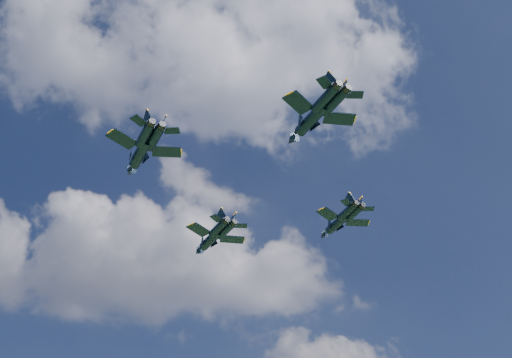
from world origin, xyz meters
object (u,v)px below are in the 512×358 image
(jet_lead, at_px, (210,240))
(jet_right, at_px, (336,224))
(jet_left, at_px, (140,154))
(jet_slot, at_px, (310,120))

(jet_lead, bearing_deg, jet_right, -46.00)
(jet_left, height_order, jet_right, jet_left)
(jet_lead, relative_size, jet_right, 1.10)
(jet_slot, bearing_deg, jet_lead, 88.13)
(jet_right, height_order, jet_slot, jet_slot)
(jet_left, bearing_deg, jet_right, 5.13)
(jet_slot, bearing_deg, jet_right, 47.40)
(jet_left, xyz_separation_m, jet_right, (32.69, 18.28, -0.52))
(jet_left, distance_m, jet_slot, 26.58)
(jet_lead, xyz_separation_m, jet_right, (22.61, -7.21, -0.53))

